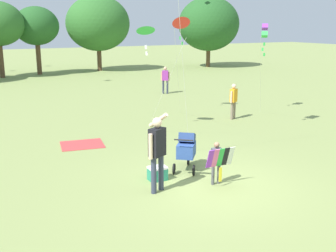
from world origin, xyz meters
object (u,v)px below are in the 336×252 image
picnic_blanket (82,145)px  child_with_butterfly_kite (217,159)px  person_adult_flyer (157,148)px  stroller (186,148)px  kite_orange_delta (146,31)px  person_red_shirt (165,78)px  cooler_box (158,173)px  person_sitting_far (234,98)px  kite_green_novelty (181,23)px  kite_blue_high (265,31)px

picnic_blanket → child_with_butterfly_kite: bearing=-67.9°
person_adult_flyer → stroller: (1.34, 0.97, -0.46)m
child_with_butterfly_kite → kite_orange_delta: size_ratio=0.28×
person_red_shirt → cooler_box: 13.18m
person_sitting_far → picnic_blanket: person_sitting_far is taller
person_red_shirt → cooler_box: size_ratio=3.36×
person_adult_flyer → cooler_box: 1.15m
kite_orange_delta → picnic_blanket: 4.45m
picnic_blanket → person_sitting_far: bearing=6.9°
child_with_butterfly_kite → picnic_blanket: size_ratio=0.79×
person_adult_flyer → picnic_blanket: bearing=96.2°
person_sitting_far → stroller: bearing=-137.3°
kite_green_novelty → kite_blue_high: bearing=-25.5°
kite_orange_delta → person_red_shirt: size_ratio=2.50×
person_red_shirt → picnic_blanket: person_red_shirt is taller
kite_orange_delta → person_sitting_far: (3.96, 0.18, -2.71)m
person_adult_flyer → person_sitting_far: (6.06, 5.34, -0.21)m
person_red_shirt → person_sitting_far: bearing=-93.5°
kite_orange_delta → person_sitting_far: kite_orange_delta is taller
child_with_butterfly_kite → person_red_shirt: size_ratio=0.71×
child_with_butterfly_kite → kite_green_novelty: bearing=66.9°
picnic_blanket → kite_blue_high: bearing=9.0°
person_red_shirt → person_sitting_far: 6.95m
kite_green_novelty → person_red_shirt: 5.94m
person_red_shirt → picnic_blanket: bearing=-132.1°
person_adult_flyer → kite_green_novelty: kite_green_novelty is taller
stroller → person_sitting_far: person_sitting_far is taller
person_sitting_far → picnic_blanket: 6.66m
person_red_shirt → kite_orange_delta: bearing=-121.6°
kite_blue_high → picnic_blanket: 9.25m
stroller → picnic_blanket: size_ratio=0.77×
child_with_butterfly_kite → person_sitting_far: person_sitting_far is taller
stroller → picnic_blanket: (-1.84, 3.57, -0.60)m
child_with_butterfly_kite → kite_orange_delta: bearing=83.4°
stroller → kite_blue_high: (6.62, 4.91, 2.89)m
child_with_butterfly_kite → kite_green_novelty: (3.28, 7.70, 3.18)m
person_adult_flyer → person_red_shirt: (6.49, 12.27, -0.18)m
cooler_box → kite_blue_high: bearing=34.4°
person_red_shirt → cooler_box: (-6.17, -11.63, -0.71)m
person_adult_flyer → stroller: size_ratio=1.79×
kite_blue_high → picnic_blanket: size_ratio=2.85×
kite_green_novelty → picnic_blanket: (-5.25, -2.87, -3.82)m
kite_blue_high → person_adult_flyer: bearing=-143.5°
person_sitting_far → kite_blue_high: bearing=16.1°
kite_green_novelty → person_adult_flyer: bearing=-122.6°
kite_orange_delta → kite_blue_high: 5.91m
kite_blue_high → picnic_blanket: (-8.46, -1.34, -3.49)m
person_adult_flyer → kite_blue_high: 10.19m
kite_orange_delta → person_red_shirt: 8.78m
picnic_blanket → person_red_shirt: bearing=47.9°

